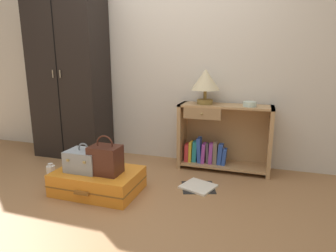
{
  "coord_description": "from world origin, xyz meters",
  "views": [
    {
      "loc": [
        1.07,
        -1.79,
        1.18
      ],
      "look_at": [
        0.21,
        0.85,
        0.55
      ],
      "focal_mm": 30.34,
      "sensor_mm": 36.0,
      "label": 1
    }
  ],
  "objects": [
    {
      "name": "table_lamp",
      "position": [
        0.5,
        1.26,
        0.98
      ],
      "size": [
        0.31,
        0.31,
        0.38
      ],
      "color": "olive",
      "rests_on": "bookshelf"
    },
    {
      "name": "wardrobe",
      "position": [
        -1.18,
        1.2,
        1.04
      ],
      "size": [
        0.9,
        0.47,
        2.09
      ],
      "color": "black",
      "rests_on": "ground_plane"
    },
    {
      "name": "train_case",
      "position": [
        -0.42,
        0.3,
        0.3
      ],
      "size": [
        0.3,
        0.24,
        0.26
      ],
      "color": "#8E99A3",
      "rests_on": "suitcase_large"
    },
    {
      "name": "handbag",
      "position": [
        -0.19,
        0.3,
        0.34
      ],
      "size": [
        0.27,
        0.2,
        0.35
      ],
      "color": "#472319",
      "rests_on": "suitcase_large"
    },
    {
      "name": "suitcase_large",
      "position": [
        -0.3,
        0.34,
        0.1
      ],
      "size": [
        0.77,
        0.53,
        0.21
      ],
      "color": "orange",
      "rests_on": "ground_plane"
    },
    {
      "name": "back_wall",
      "position": [
        0.0,
        1.5,
        1.3
      ],
      "size": [
        6.4,
        0.1,
        2.6
      ],
      "primitive_type": "cube",
      "color": "beige",
      "rests_on": "ground_plane"
    },
    {
      "name": "ground_plane",
      "position": [
        0.0,
        0.0,
        0.0
      ],
      "size": [
        9.0,
        9.0,
        0.0
      ],
      "primitive_type": "plane",
      "color": "#9E7047"
    },
    {
      "name": "bowl",
      "position": [
        0.97,
        1.22,
        0.75
      ],
      "size": [
        0.14,
        0.14,
        0.05
      ],
      "primitive_type": "cylinder",
      "color": "silver",
      "rests_on": "bookshelf"
    },
    {
      "name": "bookshelf",
      "position": [
        0.68,
        1.28,
        0.35
      ],
      "size": [
        0.99,
        0.33,
        0.73
      ],
      "color": "tan",
      "rests_on": "ground_plane"
    },
    {
      "name": "open_book_on_floor",
      "position": [
        0.56,
        0.7,
        0.01
      ],
      "size": [
        0.38,
        0.37,
        0.02
      ],
      "color": "white",
      "rests_on": "ground_plane"
    },
    {
      "name": "bottle",
      "position": [
        -0.83,
        0.34,
        0.1
      ],
      "size": [
        0.08,
        0.08,
        0.21
      ],
      "color": "white",
      "rests_on": "ground_plane"
    }
  ]
}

